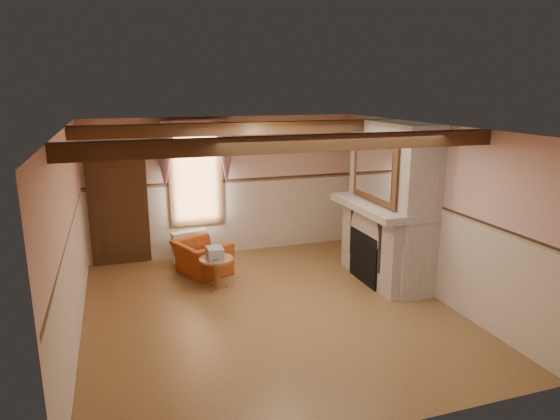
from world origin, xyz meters
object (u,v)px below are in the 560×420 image
object	(u,v)px
armchair	(202,258)
mantel_clock	(361,188)
side_table	(217,273)
radiator	(190,246)
oil_lamp	(368,189)
bowl	(384,201)

from	to	relation	value
armchair	mantel_clock	world-z (taller)	mantel_clock
side_table	radiator	world-z (taller)	radiator
radiator	oil_lamp	distance (m)	3.66
radiator	oil_lamp	bearing A→B (deg)	-40.32
radiator	bowl	xyz separation A→B (m)	(3.06, -2.13, 1.16)
side_table	bowl	bearing A→B (deg)	-10.66
radiator	side_table	bearing A→B (deg)	-95.43
mantel_clock	armchair	bearing A→B (deg)	170.61
side_table	mantel_clock	size ratio (longest dim) A/B	2.41
oil_lamp	mantel_clock	bearing A→B (deg)	90.00
bowl	mantel_clock	xyz separation A→B (m)	(0.00, 0.84, 0.06)
armchair	radiator	distance (m)	0.81
side_table	oil_lamp	size ratio (longest dim) A/B	2.06
armchair	side_table	bearing A→B (deg)	165.60
side_table	oil_lamp	distance (m)	3.12
armchair	oil_lamp	xyz separation A→B (m)	(2.96, -0.75, 1.25)
armchair	bowl	world-z (taller)	bowl
armchair	side_table	xyz separation A→B (m)	(0.12, -0.79, -0.03)
mantel_clock	oil_lamp	xyz separation A→B (m)	(0.00, -0.26, 0.04)
bowl	mantel_clock	bearing A→B (deg)	90.00
armchair	oil_lamp	world-z (taller)	oil_lamp
bowl	mantel_clock	world-z (taller)	mantel_clock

